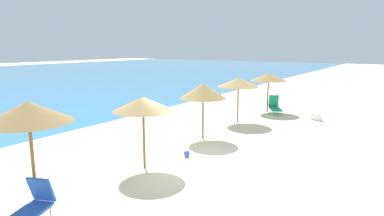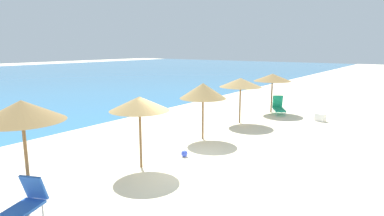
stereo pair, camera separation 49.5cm
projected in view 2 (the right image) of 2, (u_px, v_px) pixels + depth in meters
The scene contains 10 objects.
ground_plane at pixel (190, 166), 11.50m from camera, with size 160.00×160.00×0.00m, color beige.
beach_umbrella_1 at pixel (22, 111), 8.04m from camera, with size 2.08×2.08×2.84m.
beach_umbrella_2 at pixel (139, 104), 10.99m from camera, with size 2.03×2.03×2.48m.
beach_umbrella_3 at pixel (203, 91), 14.52m from camera, with size 2.08×2.08×2.54m.
beach_umbrella_4 at pixel (241, 83), 17.67m from camera, with size 2.28×2.28×2.47m.
beach_umbrella_5 at pixel (272, 78), 20.54m from camera, with size 2.32×2.32×2.46m.
lounge_chair_0 at pixel (279, 107), 20.40m from camera, with size 1.60×1.29×1.10m.
lounge_chair_1 at pixel (20, 207), 7.62m from camera, with size 1.71×1.16×1.05m.
beach_ball at pixel (184, 154), 12.45m from camera, with size 0.25×0.25×0.25m, color blue.
cooler_box at pixel (320, 117), 18.45m from camera, with size 0.52×0.37×0.42m, color white.
Camera 2 is at (-8.83, -6.44, 4.12)m, focal length 30.67 mm.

